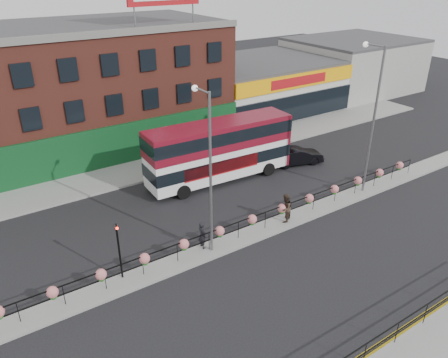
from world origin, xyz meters
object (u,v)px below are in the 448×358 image
pedestrian_a (202,235)px  lamp_column_west (208,161)px  lamp_column_east (372,109)px  double_decker_bus (220,145)px  pedestrian_b (285,208)px  car (297,156)px

pedestrian_a → lamp_column_west: lamp_column_west is taller
pedestrian_a → lamp_column_east: (13.03, -0.13, 5.11)m
double_decker_bus → lamp_column_west: 9.44m
pedestrian_b → lamp_column_east: size_ratio=0.19×
double_decker_bus → lamp_column_west: (-5.44, -7.20, 2.77)m
pedestrian_a → lamp_column_east: lamp_column_east is taller
car → lamp_column_east: 8.08m
car → lamp_column_east: (0.58, -5.99, 5.39)m
car → pedestrian_a: size_ratio=2.69×
pedestrian_a → pedestrian_b: size_ratio=0.88×
pedestrian_b → lamp_column_east: (7.32, 0.32, 5.00)m
double_decker_bus → car: double_decker_bus is taller
double_decker_bus → car: 7.11m
car → pedestrian_b: pedestrian_b is taller
pedestrian_b → lamp_column_west: lamp_column_west is taller
double_decker_bus → car: bearing=-9.1°
double_decker_bus → pedestrian_b: size_ratio=6.00×
lamp_column_west → lamp_column_east: size_ratio=0.91×
double_decker_bus → car: (6.71, -1.07, -2.07)m
pedestrian_b → lamp_column_east: lamp_column_east is taller
pedestrian_b → double_decker_bus: bearing=-124.3°
car → pedestrian_b: bearing=149.3°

